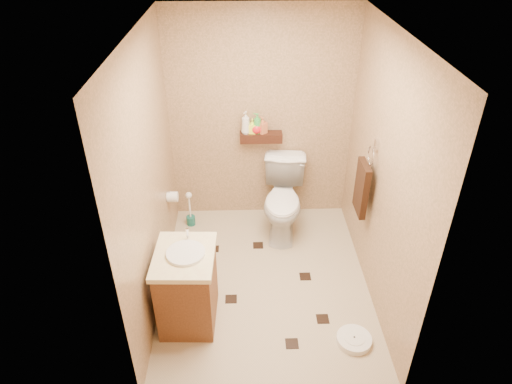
{
  "coord_description": "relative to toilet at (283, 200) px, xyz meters",
  "views": [
    {
      "loc": [
        -0.19,
        -3.34,
        3.19
      ],
      "look_at": [
        -0.08,
        0.25,
        0.9
      ],
      "focal_mm": 32.0,
      "sensor_mm": 36.0,
      "label": 1
    }
  ],
  "objects": [
    {
      "name": "toilet_paper",
      "position": [
        -1.18,
        -0.18,
        0.19
      ],
      "size": [
        0.12,
        0.11,
        0.12
      ],
      "color": "white",
      "rests_on": "wall_left"
    },
    {
      "name": "bottle_b",
      "position": [
        -0.33,
        0.34,
        0.74
      ],
      "size": [
        0.08,
        0.08,
        0.16
      ],
      "primitive_type": "imported",
      "rotation": [
        0.0,
        0.0,
        3.03
      ],
      "color": "#F4FF35",
      "rests_on": "wall_shelf"
    },
    {
      "name": "toilet_brush",
      "position": [
        -1.06,
        0.15,
        -0.26
      ],
      "size": [
        0.1,
        0.1,
        0.44
      ],
      "color": "#175D52",
      "rests_on": "ground"
    },
    {
      "name": "vanity",
      "position": [
        -0.94,
        -1.27,
        -0.03
      ],
      "size": [
        0.52,
        0.62,
        0.86
      ],
      "rotation": [
        0.0,
        0.0,
        -0.04
      ],
      "color": "brown",
      "rests_on": "ground"
    },
    {
      "name": "bottle_d",
      "position": [
        -0.28,
        0.34,
        0.77
      ],
      "size": [
        0.1,
        0.1,
        0.23
      ],
      "primitive_type": "imported",
      "rotation": [
        0.0,
        0.0,
        4.58
      ],
      "color": "green",
      "rests_on": "wall_shelf"
    },
    {
      "name": "bathroom_scale",
      "position": [
        0.49,
        -1.59,
        -0.38
      ],
      "size": [
        0.3,
        0.3,
        0.06
      ],
      "rotation": [
        0.0,
        0.0,
        -0.02
      ],
      "color": "white",
      "rests_on": "ground"
    },
    {
      "name": "towel_ring",
      "position": [
        0.68,
        -0.58,
        0.53
      ],
      "size": [
        0.12,
        0.3,
        0.76
      ],
      "color": "silver",
      "rests_on": "wall_right"
    },
    {
      "name": "bottle_e",
      "position": [
        -0.22,
        0.34,
        0.75
      ],
      "size": [
        0.12,
        0.12,
        0.18
      ],
      "primitive_type": "imported",
      "rotation": [
        0.0,
        0.0,
        3.83
      ],
      "color": "#C56C41",
      "rests_on": "wall_shelf"
    },
    {
      "name": "wall_right",
      "position": [
        0.76,
        -0.83,
        0.79
      ],
      "size": [
        0.04,
        2.5,
        2.4
      ],
      "primitive_type": "cube",
      "color": "tan",
      "rests_on": "ground"
    },
    {
      "name": "floor_accents",
      "position": [
        -0.21,
        -0.89,
        -0.41
      ],
      "size": [
        1.14,
        1.44,
        0.01
      ],
      "color": "black",
      "rests_on": "ground"
    },
    {
      "name": "toilet",
      "position": [
        0.0,
        0.0,
        0.0
      ],
      "size": [
        0.55,
        0.86,
        0.83
      ],
      "primitive_type": "imported",
      "rotation": [
        0.0,
        0.0,
        -0.11
      ],
      "color": "white",
      "rests_on": "ground"
    },
    {
      "name": "wall_left",
      "position": [
        -1.24,
        -0.83,
        0.79
      ],
      "size": [
        0.04,
        2.5,
        2.4
      ],
      "primitive_type": "cube",
      "color": "tan",
      "rests_on": "ground"
    },
    {
      "name": "wall_shelf",
      "position": [
        -0.24,
        0.34,
        0.61
      ],
      "size": [
        0.46,
        0.14,
        0.1
      ],
      "primitive_type": "cube",
      "color": "#3D1C10",
      "rests_on": "wall_back"
    },
    {
      "name": "wall_front",
      "position": [
        -0.24,
        -2.08,
        0.79
      ],
      "size": [
        2.0,
        0.04,
        2.4
      ],
      "primitive_type": "cube",
      "color": "tan",
      "rests_on": "ground"
    },
    {
      "name": "wall_back",
      "position": [
        -0.24,
        0.42,
        0.79
      ],
      "size": [
        2.0,
        0.04,
        2.4
      ],
      "primitive_type": "cube",
      "color": "tan",
      "rests_on": "ground"
    },
    {
      "name": "bottle_c",
      "position": [
        -0.29,
        0.34,
        0.73
      ],
      "size": [
        0.15,
        0.15,
        0.16
      ],
      "primitive_type": "imported",
      "rotation": [
        0.0,
        0.0,
        3.5
      ],
      "color": "red",
      "rests_on": "wall_shelf"
    },
    {
      "name": "ceiling",
      "position": [
        -0.24,
        -0.83,
        1.99
      ],
      "size": [
        2.0,
        2.5,
        0.02
      ],
      "primitive_type": "cube",
      "color": "white",
      "rests_on": "wall_back"
    },
    {
      "name": "bottle_a",
      "position": [
        -0.4,
        0.34,
        0.78
      ],
      "size": [
        0.13,
        0.13,
        0.25
      ],
      "primitive_type": "imported",
      "rotation": [
        0.0,
        0.0,
        5.86
      ],
      "color": "silver",
      "rests_on": "wall_shelf"
    },
    {
      "name": "ground",
      "position": [
        -0.24,
        -0.83,
        -0.41
      ],
      "size": [
        2.5,
        2.5,
        0.0
      ],
      "primitive_type": "plane",
      "color": "tan",
      "rests_on": "ground"
    }
  ]
}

